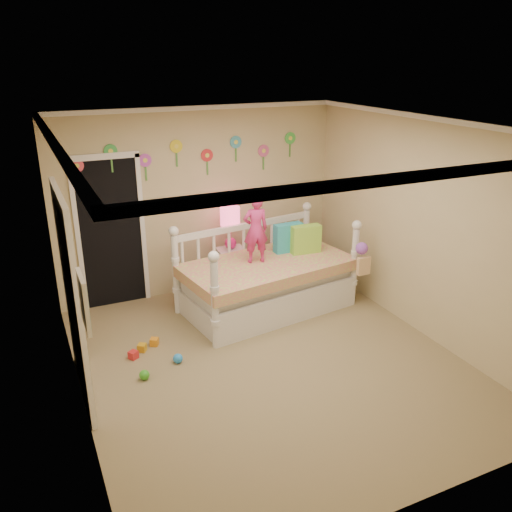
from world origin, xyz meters
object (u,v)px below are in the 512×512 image
daybed (267,266)px  nightstand (231,270)px  child (256,229)px  table_lamp (230,221)px

daybed → nightstand: daybed is taller
daybed → child: (-0.14, 0.05, 0.52)m
daybed → table_lamp: (-0.22, 0.72, 0.44)m
table_lamp → nightstand: bearing=90.0°
daybed → nightstand: (-0.22, 0.72, -0.29)m
nightstand → daybed: bearing=-71.5°
daybed → nightstand: bearing=98.9°
daybed → nightstand: 0.80m
daybed → child: 0.54m
daybed → nightstand: size_ratio=3.46×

